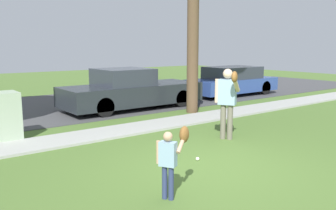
% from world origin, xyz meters
% --- Properties ---
extents(ground_plane, '(48.00, 48.00, 0.00)m').
position_xyz_m(ground_plane, '(0.00, 3.50, 0.00)').
color(ground_plane, '#4C6B2D').
extents(sidewalk_strip, '(36.00, 1.20, 0.06)m').
position_xyz_m(sidewalk_strip, '(0.00, 3.60, 0.03)').
color(sidewalk_strip, '#A3A39E').
rests_on(sidewalk_strip, ground).
extents(road_surface, '(36.00, 6.80, 0.02)m').
position_xyz_m(road_surface, '(0.00, 8.60, 0.01)').
color(road_surface, '#424244').
rests_on(road_surface, ground).
extents(person_adult, '(0.61, 0.85, 1.75)m').
position_xyz_m(person_adult, '(1.74, 1.30, 1.07)').
color(person_adult, '#6B6656').
rests_on(person_adult, ground).
extents(person_child, '(0.58, 0.33, 1.09)m').
position_xyz_m(person_child, '(-1.47, -0.61, 0.70)').
color(person_child, navy).
rests_on(person_child, ground).
extents(baseball, '(0.07, 0.07, 0.07)m').
position_xyz_m(baseball, '(0.05, 0.49, 0.04)').
color(baseball, white).
rests_on(baseball, ground).
extents(utility_cabinet, '(0.64, 0.73, 1.20)m').
position_xyz_m(utility_cabinet, '(-2.65, 4.54, 0.60)').
color(utility_cabinet, '#9EB293').
rests_on(utility_cabinet, ground).
extents(parked_pickup_dark, '(5.20, 1.95, 1.48)m').
position_xyz_m(parked_pickup_dark, '(2.14, 6.51, 0.67)').
color(parked_pickup_dark, '#23282D').
rests_on(parked_pickup_dark, road_surface).
extents(parked_wagon_blue, '(4.50, 1.80, 1.33)m').
position_xyz_m(parked_wagon_blue, '(7.82, 6.74, 0.66)').
color(parked_wagon_blue, '#2D478C').
rests_on(parked_wagon_blue, road_surface).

